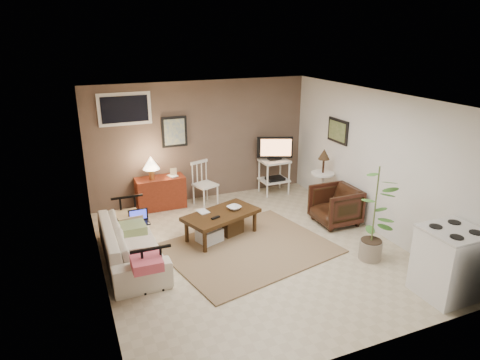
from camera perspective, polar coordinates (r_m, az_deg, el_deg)
name	(u,v)px	position (r m, az deg, el deg)	size (l,w,h in m)	color
floor	(252,250)	(6.89, 1.62, -9.35)	(5.00, 5.00, 0.00)	#C1B293
art_back	(174,132)	(8.41, -8.75, 6.38)	(0.50, 0.03, 0.60)	black
art_right	(338,131)	(8.27, 12.92, 6.39)	(0.03, 0.60, 0.45)	black
window	(125,109)	(8.15, -15.13, 9.11)	(0.96, 0.03, 0.60)	silver
rug	(249,248)	(6.91, 1.17, -9.11)	(2.48, 1.98, 0.02)	#846B4D
coffee_table	(221,223)	(7.17, -2.55, -5.77)	(1.40, 1.03, 0.47)	#3E2510
sofa	(131,237)	(6.64, -14.36, -7.35)	(2.00, 0.58, 0.78)	beige
sofa_pillows	(136,237)	(6.40, -13.67, -7.45)	(0.38, 1.90, 0.13)	beige
sofa_end_rails	(139,239)	(6.68, -13.34, -7.63)	(0.54, 2.00, 0.67)	black
laptop	(139,219)	(6.92, -13.32, -5.06)	(0.31, 0.22, 0.21)	black
red_console	(160,190)	(8.45, -10.65, -1.31)	(0.93, 0.41, 1.08)	maroon
spindle_chair	(205,185)	(8.49, -4.73, -0.65)	(0.51, 0.51, 0.88)	silver
tv_stand	(274,164)	(9.00, 4.62, 2.15)	(0.70, 0.47, 1.23)	silver
side_table	(323,172)	(8.37, 11.00, 1.08)	(0.44, 0.44, 1.19)	silver
armchair	(336,204)	(7.84, 12.62, -3.11)	(0.73, 0.68, 0.75)	black
potted_plant	(375,211)	(6.60, 17.53, -3.90)	(0.38, 0.38, 1.51)	gray
stove	(449,262)	(6.24, 26.15, -9.84)	(0.73, 0.68, 0.95)	white
bowl	(234,203)	(7.19, -0.79, -3.10)	(0.22, 0.06, 0.22)	#3E2510
book_table	(198,207)	(7.08, -5.60, -3.58)	(0.17, 0.02, 0.23)	#3E2510
book_console	(169,172)	(8.33, -9.44, 1.04)	(0.15, 0.02, 0.21)	#3E2510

